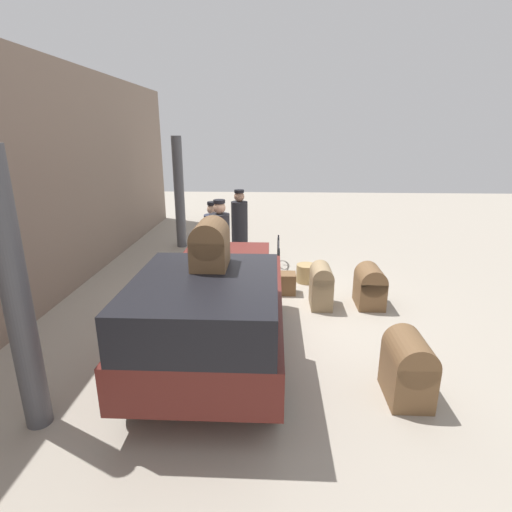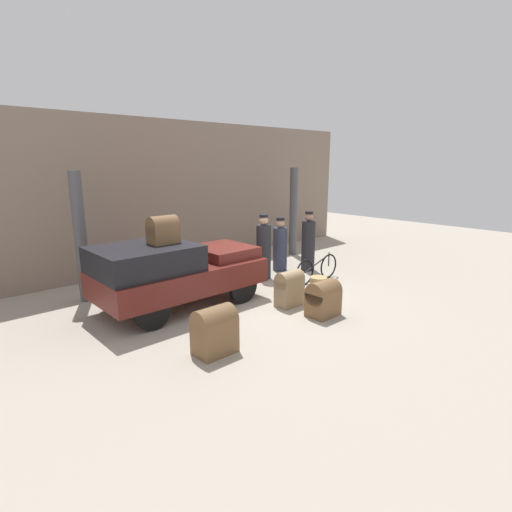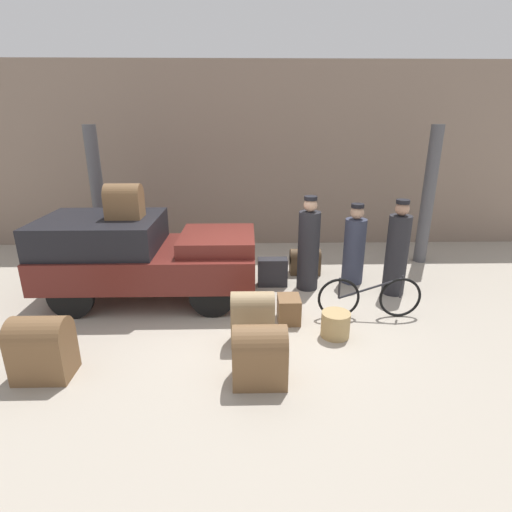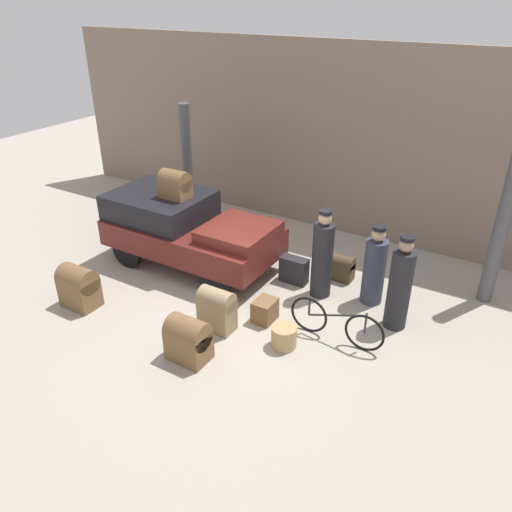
% 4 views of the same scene
% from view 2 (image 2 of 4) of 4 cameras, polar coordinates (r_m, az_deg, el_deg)
% --- Properties ---
extents(ground_plane, '(30.00, 30.00, 0.00)m').
position_cam_2_polar(ground_plane, '(9.96, -0.07, -5.70)').
color(ground_plane, '#A89E8E').
extents(station_building_facade, '(16.00, 0.15, 4.50)m').
position_cam_2_polar(station_building_facade, '(12.77, -12.64, 8.51)').
color(station_building_facade, gray).
rests_on(station_building_facade, ground).
extents(canopy_pillar_left, '(0.28, 0.28, 3.06)m').
position_cam_2_polar(canopy_pillar_left, '(10.12, -23.78, 2.42)').
color(canopy_pillar_left, '#4C4C51').
rests_on(canopy_pillar_left, ground).
extents(canopy_pillar_right, '(0.28, 0.28, 3.06)m').
position_cam_2_polar(canopy_pillar_right, '(14.20, 5.36, 6.30)').
color(canopy_pillar_right, '#4C4C51').
rests_on(canopy_pillar_right, ground).
extents(truck, '(3.78, 1.84, 1.52)m').
position_cam_2_polar(truck, '(9.16, -11.65, -2.01)').
color(truck, black).
rests_on(truck, ground).
extents(bicycle, '(1.73, 0.04, 0.75)m').
position_cam_2_polar(bicycle, '(11.16, 8.71, -1.84)').
color(bicycle, black).
rests_on(bicycle, ground).
extents(wicker_basket, '(0.44, 0.44, 0.39)m').
position_cam_2_polar(wicker_basket, '(10.32, 8.89, -4.04)').
color(wicker_basket, tan).
rests_on(wicker_basket, ground).
extents(porter_carrying_trunk, '(0.42, 0.42, 1.62)m').
position_cam_2_polar(porter_carrying_trunk, '(12.13, 3.46, 1.32)').
color(porter_carrying_trunk, '#33384C').
rests_on(porter_carrying_trunk, ground).
extents(porter_standing_middle, '(0.41, 0.41, 1.83)m').
position_cam_2_polar(porter_standing_middle, '(11.25, 1.10, 0.93)').
color(porter_standing_middle, '#232328').
rests_on(porter_standing_middle, ground).
extents(porter_with_bicycle, '(0.41, 0.41, 1.81)m').
position_cam_2_polar(porter_with_bicycle, '(12.22, 7.48, 1.77)').
color(porter_with_bicycle, '#232328').
rests_on(porter_with_bicycle, ground).
extents(suitcase_black_upright, '(0.58, 0.27, 0.56)m').
position_cam_2_polar(suitcase_black_upright, '(11.05, -1.98, -2.27)').
color(suitcase_black_upright, '#232328').
rests_on(suitcase_black_upright, ground).
extents(trunk_barrel_dark, '(0.64, 0.33, 0.55)m').
position_cam_2_polar(trunk_barrel_dark, '(11.97, -1.23, -1.03)').
color(trunk_barrel_dark, '#4C3823').
rests_on(trunk_barrel_dark, ground).
extents(trunk_large_brown, '(0.36, 0.45, 0.43)m').
position_cam_2_polar(trunk_large_brown, '(10.14, 4.34, -4.13)').
color(trunk_large_brown, brown).
rests_on(trunk_large_brown, ground).
extents(suitcase_small_leather, '(0.70, 0.50, 0.84)m').
position_cam_2_polar(suitcase_small_leather, '(7.00, -5.94, -10.42)').
color(suitcase_small_leather, brown).
rests_on(suitcase_small_leather, ground).
extents(trunk_wicker_pale, '(0.68, 0.49, 0.78)m').
position_cam_2_polar(trunk_wicker_pale, '(8.72, 9.60, -5.94)').
color(trunk_wicker_pale, brown).
rests_on(trunk_wicker_pale, ground).
extents(trunk_umber_medium, '(0.63, 0.39, 0.82)m').
position_cam_2_polar(trunk_umber_medium, '(9.22, 4.80, -4.49)').
color(trunk_umber_medium, '#937A56').
rests_on(trunk_umber_medium, ground).
extents(trunk_on_truck_roof, '(0.61, 0.44, 0.60)m').
position_cam_2_polar(trunk_on_truck_roof, '(8.86, -13.14, 3.67)').
color(trunk_on_truck_roof, brown).
rests_on(trunk_on_truck_roof, truck).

